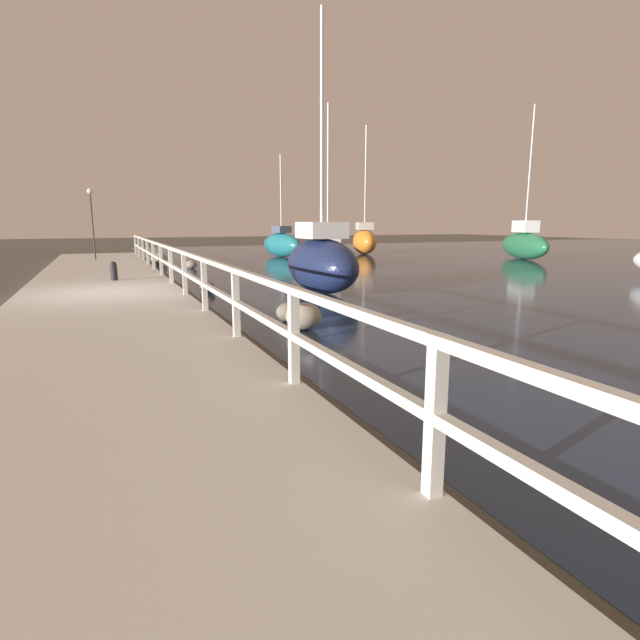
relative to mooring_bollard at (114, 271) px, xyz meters
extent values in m
plane|color=#4C473D|center=(-0.37, -2.80, -0.56)|extent=(120.00, 120.00, 0.00)
cube|color=beige|center=(-0.37, -2.80, -0.42)|extent=(3.94, 36.00, 0.27)
cube|color=beige|center=(1.50, -14.02, 0.24)|extent=(0.10, 0.10, 1.06)
cube|color=beige|center=(1.50, -11.53, 0.24)|extent=(0.10, 0.10, 1.06)
cube|color=beige|center=(1.50, -9.03, 0.24)|extent=(0.10, 0.10, 1.06)
cube|color=beige|center=(1.50, -6.54, 0.24)|extent=(0.10, 0.10, 1.06)
cube|color=beige|center=(1.50, -4.05, 0.24)|extent=(0.10, 0.10, 1.06)
cube|color=beige|center=(1.50, -1.56, 0.24)|extent=(0.10, 0.10, 1.06)
cube|color=beige|center=(1.50, 0.93, 0.24)|extent=(0.10, 0.10, 1.06)
cube|color=beige|center=(1.50, 3.43, 0.24)|extent=(0.10, 0.10, 1.06)
cube|color=beige|center=(1.50, 5.92, 0.24)|extent=(0.10, 0.10, 1.06)
cube|color=beige|center=(1.50, 8.41, 0.24)|extent=(0.10, 0.10, 1.06)
cube|color=beige|center=(1.50, 10.90, 0.24)|extent=(0.10, 0.10, 1.06)
cube|color=beige|center=(1.50, 13.40, 0.24)|extent=(0.10, 0.10, 1.06)
cube|color=beige|center=(1.50, -2.80, 0.73)|extent=(0.09, 32.50, 0.08)
cube|color=beige|center=(1.50, -2.80, 0.24)|extent=(0.09, 32.50, 0.08)
ellipsoid|color=#666056|center=(2.43, -1.98, -0.40)|extent=(0.43, 0.39, 0.32)
ellipsoid|color=slate|center=(3.11, -6.92, -0.37)|extent=(0.51, 0.46, 0.38)
ellipsoid|color=gray|center=(2.27, 9.00, -0.28)|extent=(0.76, 0.68, 0.57)
ellipsoid|color=gray|center=(3.32, 6.07, -0.37)|extent=(0.50, 0.45, 0.37)
ellipsoid|color=gray|center=(3.09, -7.82, -0.30)|extent=(0.69, 0.62, 0.52)
cylinder|color=black|center=(0.00, 0.00, -0.06)|extent=(0.20, 0.20, 0.45)
sphere|color=black|center=(0.00, 0.00, 0.20)|extent=(0.18, 0.18, 0.18)
cylinder|color=#2D2D33|center=(-0.56, 9.76, 1.23)|extent=(0.07, 0.07, 3.04)
sphere|color=beige|center=(-0.56, 9.76, 2.88)|extent=(0.26, 0.26, 0.26)
ellipsoid|color=#192347|center=(5.44, -3.36, 0.23)|extent=(1.62, 3.47, 1.55)
cube|color=silver|center=(5.44, -3.36, 1.23)|extent=(1.12, 1.29, 0.45)
cylinder|color=silver|center=(5.44, -3.36, 4.00)|extent=(0.09, 0.09, 5.99)
ellipsoid|color=gray|center=(9.50, 5.09, -0.02)|extent=(3.04, 5.84, 1.07)
cube|color=beige|center=(9.50, 5.09, 0.80)|extent=(1.65, 2.65, 0.56)
cylinder|color=silver|center=(9.50, 5.09, 3.60)|extent=(0.09, 0.09, 6.18)
ellipsoid|color=#1E707A|center=(9.57, 11.84, 0.15)|extent=(1.87, 3.93, 1.41)
cube|color=#4C566B|center=(9.57, 11.84, 1.05)|extent=(0.99, 1.16, 0.40)
cylinder|color=silver|center=(9.57, 11.84, 3.08)|extent=(0.09, 0.09, 4.45)
ellipsoid|color=#236B42|center=(21.33, 4.67, 0.18)|extent=(2.73, 5.02, 1.47)
cube|color=silver|center=(21.33, 4.67, 1.24)|extent=(1.31, 1.79, 0.65)
cylinder|color=silver|center=(21.33, 4.67, 4.26)|extent=(0.09, 0.09, 6.68)
ellipsoid|color=orange|center=(15.41, 12.31, 0.23)|extent=(2.15, 3.34, 1.55)
cube|color=beige|center=(15.41, 12.31, 1.24)|extent=(1.20, 1.21, 0.47)
cylinder|color=silver|center=(15.41, 12.31, 4.20)|extent=(0.09, 0.09, 6.39)
camera|label=1|loc=(-0.34, -16.42, 1.43)|focal=28.00mm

